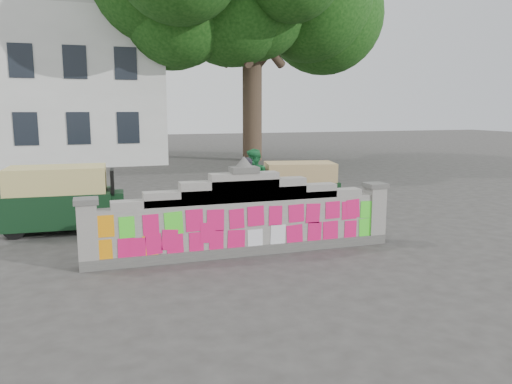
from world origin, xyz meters
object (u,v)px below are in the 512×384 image
cyclist_bike (249,212)px  rickshaw_left (62,198)px  cyclist_rider (249,199)px  pedestrian (254,182)px  rickshaw_right (297,185)px

cyclist_bike → rickshaw_left: 4.54m
cyclist_rider → cyclist_bike: bearing=0.0°
cyclist_bike → rickshaw_left: size_ratio=0.60×
rickshaw_left → cyclist_bike: bearing=-14.1°
cyclist_bike → cyclist_rider: size_ratio=1.12×
cyclist_bike → rickshaw_left: rickshaw_left is taller
pedestrian → rickshaw_right: bearing=73.1°
cyclist_bike → pedestrian: (0.74, 1.81, 0.46)m
rickshaw_right → cyclist_rider: bearing=54.6°
cyclist_bike → pedestrian: pedestrian is taller
cyclist_bike → pedestrian: size_ratio=0.94×
pedestrian → cyclist_rider: bearing=-44.9°
cyclist_bike → pedestrian: bearing=-13.1°
rickshaw_right → cyclist_bike: bearing=54.6°
pedestrian → rickshaw_right: 1.40m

